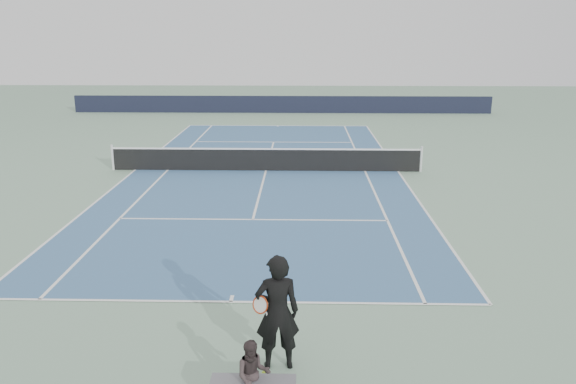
{
  "coord_description": "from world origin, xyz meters",
  "views": [
    {
      "loc": [
        1.49,
        -22.68,
        5.49
      ],
      "look_at": [
        1.1,
        -7.11,
        1.1
      ],
      "focal_mm": 35.0,
      "sensor_mm": 36.0,
      "label": 1
    }
  ],
  "objects_px": {
    "tennis_player": "(277,312)",
    "spectator_bench": "(253,384)",
    "tennis_net": "(266,159)",
    "tennis_ball": "(264,373)"
  },
  "relations": [
    {
      "from": "tennis_player",
      "to": "spectator_bench",
      "type": "bearing_deg",
      "value": -107.0
    },
    {
      "from": "tennis_player",
      "to": "spectator_bench",
      "type": "xyz_separation_m",
      "value": [
        -0.32,
        -1.06,
        -0.64
      ]
    },
    {
      "from": "tennis_player",
      "to": "spectator_bench",
      "type": "relative_size",
      "value": 1.5
    },
    {
      "from": "tennis_net",
      "to": "tennis_player",
      "type": "distance_m",
      "value": 14.28
    },
    {
      "from": "tennis_net",
      "to": "tennis_player",
      "type": "xyz_separation_m",
      "value": [
        1.1,
        -14.23,
        0.52
      ]
    },
    {
      "from": "tennis_ball",
      "to": "spectator_bench",
      "type": "distance_m",
      "value": 0.87
    },
    {
      "from": "tennis_ball",
      "to": "spectator_bench",
      "type": "xyz_separation_m",
      "value": [
        -0.11,
        -0.8,
        0.34
      ]
    },
    {
      "from": "tennis_ball",
      "to": "tennis_net",
      "type": "bearing_deg",
      "value": 93.48
    },
    {
      "from": "tennis_net",
      "to": "tennis_player",
      "type": "relative_size",
      "value": 6.31
    },
    {
      "from": "tennis_net",
      "to": "tennis_player",
      "type": "height_order",
      "value": "tennis_player"
    }
  ]
}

